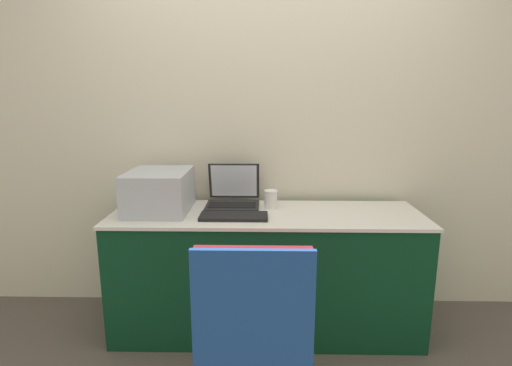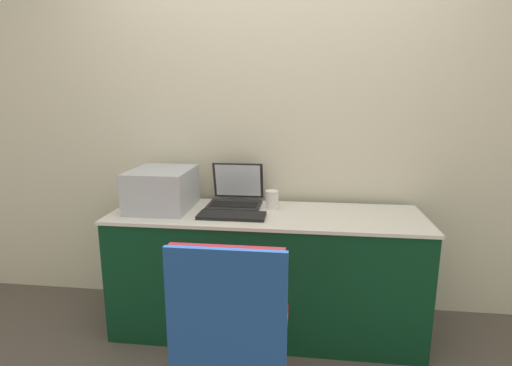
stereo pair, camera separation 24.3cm
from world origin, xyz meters
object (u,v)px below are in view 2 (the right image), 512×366
object	(u,v)px
printer	(162,187)
external_keyboard	(232,216)
laptop_left	(236,196)
chair	(232,322)
coffee_cup	(272,200)

from	to	relation	value
printer	external_keyboard	bearing A→B (deg)	-16.00
laptop_left	chair	world-z (taller)	laptop_left
printer	chair	size ratio (longest dim) A/B	0.47
laptop_left	chair	distance (m)	1.08
coffee_cup	chair	xyz separation A→B (m)	(-0.08, -0.96, -0.28)
printer	chair	xyz separation A→B (m)	(0.61, -0.89, -0.35)
printer	external_keyboard	distance (m)	0.50
coffee_cup	chair	size ratio (longest dim) A/B	0.13
laptop_left	chair	bearing A→B (deg)	-81.13
external_keyboard	printer	bearing A→B (deg)	164.00
laptop_left	chair	size ratio (longest dim) A/B	0.37
coffee_cup	printer	bearing A→B (deg)	-173.85
printer	chair	distance (m)	1.13
external_keyboard	coffee_cup	xyz separation A→B (m)	(0.22, 0.21, 0.05)
laptop_left	coffee_cup	bearing A→B (deg)	-16.80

